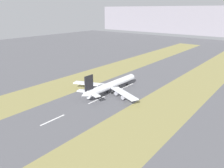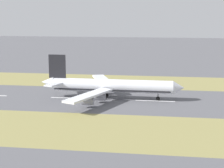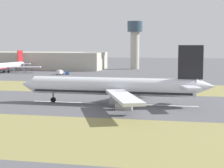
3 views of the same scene
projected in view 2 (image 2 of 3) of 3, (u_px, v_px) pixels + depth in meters
ground_plane at (108, 99)px, 173.03m from camera, size 800.00×800.00×0.00m
grass_median_west at (120, 81)px, 216.73m from camera, size 40.00×600.00×0.01m
grass_median_east at (89, 130)px, 129.34m from camera, size 40.00×600.00×0.01m
centreline_dash_mid at (69, 98)px, 175.61m from camera, size 1.20×18.00×0.01m
centreline_dash_far at (155, 101)px, 170.06m from camera, size 1.20×18.00×0.01m
airplane_main_jet at (108, 86)px, 173.29m from camera, size 64.13×67.05×20.20m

